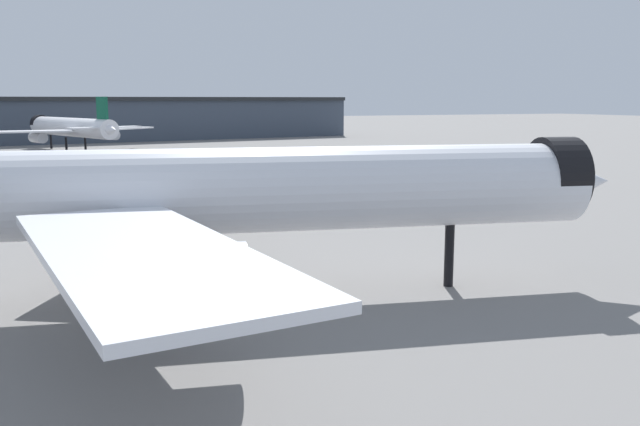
# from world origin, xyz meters

# --- Properties ---
(ground) EXTENTS (900.00, 900.00, 0.00)m
(ground) POSITION_xyz_m (0.00, 0.00, 0.00)
(ground) COLOR slate
(airliner_near_gate) EXTENTS (57.73, 51.87, 16.41)m
(airliner_near_gate) POSITION_xyz_m (2.81, -0.99, 7.23)
(airliner_near_gate) COLOR silver
(airliner_near_gate) RESTS_ON ground
(airliner_far_taxiway) EXTENTS (40.96, 46.00, 13.90)m
(airliner_far_taxiway) POSITION_xyz_m (1.99, 140.36, 6.13)
(airliner_far_taxiway) COLOR white
(airliner_far_taxiway) RESTS_ON ground
(terminal_building) EXTENTS (174.24, 40.22, 23.20)m
(terminal_building) POSITION_xyz_m (10.47, 181.59, 7.17)
(terminal_building) COLOR #3D4756
(terminal_building) RESTS_ON ground
(baggage_tug_wing) EXTENTS (2.67, 3.53, 1.85)m
(baggage_tug_wing) POSITION_xyz_m (23.48, 25.83, 0.97)
(baggage_tug_wing) COLOR black
(baggage_tug_wing) RESTS_ON ground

